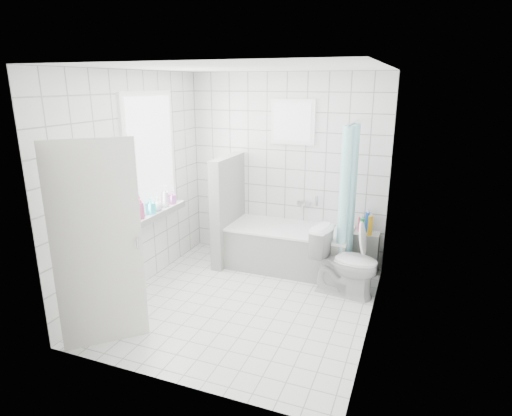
% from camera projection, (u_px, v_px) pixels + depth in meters
% --- Properties ---
extents(ground, '(3.00, 3.00, 0.00)m').
position_uv_depth(ground, '(245.00, 302.00, 4.97)').
color(ground, white).
rests_on(ground, ground).
extents(ceiling, '(3.00, 3.00, 0.00)m').
position_uv_depth(ceiling, '(243.00, 67.00, 4.24)').
color(ceiling, white).
rests_on(ceiling, ground).
extents(wall_back, '(2.80, 0.02, 2.60)m').
position_uv_depth(wall_back, '(285.00, 169.00, 5.95)').
color(wall_back, white).
rests_on(wall_back, ground).
extents(wall_front, '(2.80, 0.02, 2.60)m').
position_uv_depth(wall_front, '(168.00, 240.00, 3.26)').
color(wall_front, white).
rests_on(wall_front, ground).
extents(wall_left, '(0.02, 3.00, 2.60)m').
position_uv_depth(wall_left, '(136.00, 184.00, 5.09)').
color(wall_left, white).
rests_on(wall_left, ground).
extents(wall_right, '(0.02, 3.00, 2.60)m').
position_uv_depth(wall_right, '(378.00, 207.00, 4.12)').
color(wall_right, white).
rests_on(wall_right, ground).
extents(window_left, '(0.01, 0.90, 1.40)m').
position_uv_depth(window_left, '(152.00, 155.00, 5.26)').
color(window_left, white).
rests_on(window_left, wall_left).
extents(window_back, '(0.50, 0.01, 0.50)m').
position_uv_depth(window_back, '(293.00, 122.00, 5.69)').
color(window_back, white).
rests_on(window_back, wall_back).
extents(window_sill, '(0.18, 1.02, 0.08)m').
position_uv_depth(window_sill, '(159.00, 213.00, 5.45)').
color(window_sill, white).
rests_on(window_sill, wall_left).
extents(door, '(0.61, 0.58, 2.00)m').
position_uv_depth(door, '(98.00, 247.00, 3.95)').
color(door, silver).
rests_on(door, ground).
extents(bathtub, '(1.64, 0.77, 0.58)m').
position_uv_depth(bathtub, '(289.00, 248.00, 5.83)').
color(bathtub, white).
rests_on(bathtub, ground).
extents(partition_wall, '(0.15, 0.85, 1.50)m').
position_uv_depth(partition_wall, '(228.00, 210.00, 5.96)').
color(partition_wall, white).
rests_on(partition_wall, ground).
extents(tiled_ledge, '(0.40, 0.24, 0.55)m').
position_uv_depth(tiled_ledge, '(363.00, 252.00, 5.73)').
color(tiled_ledge, white).
rests_on(tiled_ledge, ground).
extents(toilet, '(0.84, 0.55, 0.81)m').
position_uv_depth(toilet, '(345.00, 262.00, 5.08)').
color(toilet, white).
rests_on(toilet, ground).
extents(curtain_rod, '(0.02, 0.80, 0.02)m').
position_uv_depth(curtain_rod, '(353.00, 123.00, 5.06)').
color(curtain_rod, silver).
rests_on(curtain_rod, wall_back).
extents(shower_curtain, '(0.14, 0.48, 1.78)m').
position_uv_depth(shower_curtain, '(347.00, 199.00, 5.20)').
color(shower_curtain, '#43BEC7').
rests_on(shower_curtain, curtain_rod).
extents(tub_faucet, '(0.18, 0.06, 0.06)m').
position_uv_depth(tub_faucet, '(304.00, 203.00, 5.94)').
color(tub_faucet, silver).
rests_on(tub_faucet, wall_back).
extents(sill_bottles, '(0.18, 0.81, 0.28)m').
position_uv_depth(sill_bottles, '(156.00, 202.00, 5.35)').
color(sill_bottles, '#D168CE').
rests_on(sill_bottles, window_sill).
extents(ledge_bottles, '(0.20, 0.18, 0.27)m').
position_uv_depth(ledge_bottles, '(365.00, 225.00, 5.60)').
color(ledge_bottles, blue).
rests_on(ledge_bottles, tiled_ledge).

